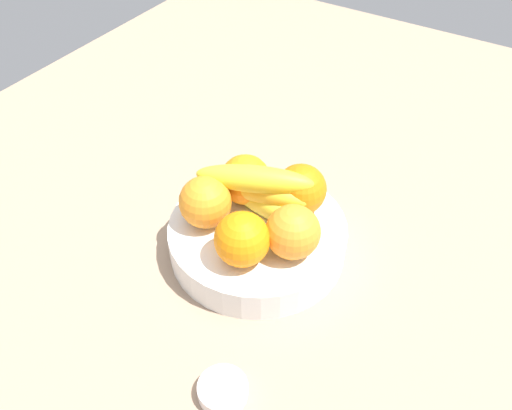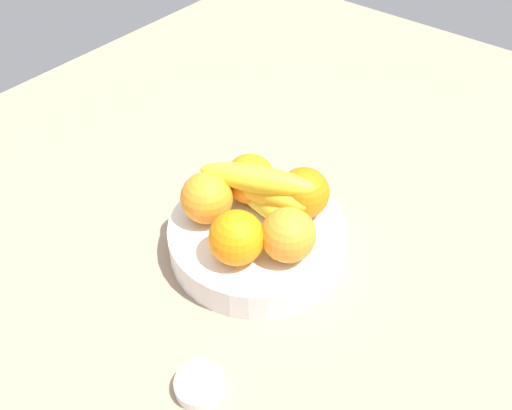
# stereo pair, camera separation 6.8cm
# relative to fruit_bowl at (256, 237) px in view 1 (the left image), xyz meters

# --- Properties ---
(ground_plane) EXTENTS (1.80, 1.40, 0.03)m
(ground_plane) POSITION_rel_fruit_bowl_xyz_m (-0.03, -0.00, -0.04)
(ground_plane) COLOR #9E8268
(fruit_bowl) EXTENTS (0.26, 0.26, 0.05)m
(fruit_bowl) POSITION_rel_fruit_bowl_xyz_m (0.00, 0.00, 0.00)
(fruit_bowl) COLOR white
(fruit_bowl) RESTS_ON ground_plane
(orange_front_left) EXTENTS (0.08, 0.08, 0.08)m
(orange_front_left) POSITION_rel_fruit_bowl_xyz_m (-0.06, -0.02, 0.06)
(orange_front_left) COLOR orange
(orange_front_left) RESTS_ON fruit_bowl
(orange_front_right) EXTENTS (0.08, 0.08, 0.08)m
(orange_front_right) POSITION_rel_fruit_bowl_xyz_m (-0.02, -0.07, 0.06)
(orange_front_right) COLOR orange
(orange_front_right) RESTS_ON fruit_bowl
(orange_center) EXTENTS (0.08, 0.08, 0.08)m
(orange_center) POSITION_rel_fruit_bowl_xyz_m (0.07, -0.04, 0.06)
(orange_center) COLOR orange
(orange_center) RESTS_ON fruit_bowl
(orange_back_left) EXTENTS (0.08, 0.08, 0.08)m
(orange_back_left) POSITION_rel_fruit_bowl_xyz_m (0.04, 0.04, 0.06)
(orange_back_left) COLOR orange
(orange_back_left) RESTS_ON fruit_bowl
(orange_back_right) EXTENTS (0.08, 0.08, 0.08)m
(orange_back_right) POSITION_rel_fruit_bowl_xyz_m (-0.03, 0.07, 0.06)
(orange_back_right) COLOR orange
(orange_back_right) RESTS_ON fruit_bowl
(banana_bunch) EXTENTS (0.10, 0.19, 0.08)m
(banana_bunch) POSITION_rel_fruit_bowl_xyz_m (0.03, 0.02, 0.07)
(banana_bunch) COLOR yellow
(banana_bunch) RESTS_ON fruit_bowl
(jar_lid) EXTENTS (0.06, 0.06, 0.02)m
(jar_lid) POSITION_rel_fruit_bowl_xyz_m (-0.22, -0.09, -0.02)
(jar_lid) COLOR white
(jar_lid) RESTS_ON ground_plane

